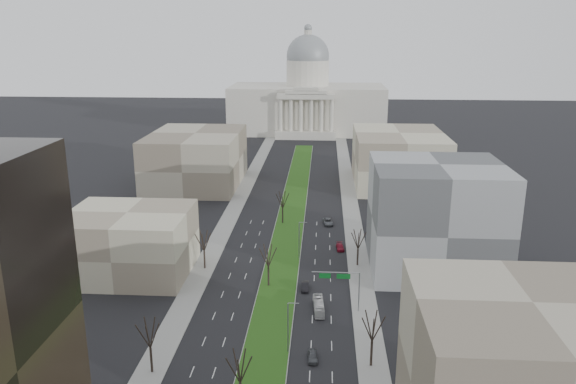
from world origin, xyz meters
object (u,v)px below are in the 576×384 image
at_px(car_grey_near, 313,356).
at_px(box_van, 319,306).
at_px(car_black, 305,286).
at_px(car_grey_far, 328,222).
at_px(car_red, 340,247).

height_order(car_grey_near, box_van, box_van).
relative_size(car_grey_near, car_black, 0.92).
bearing_deg(car_grey_far, car_red, -88.05).
bearing_deg(car_grey_near, car_grey_far, 83.69).
bearing_deg(car_red, car_grey_far, 94.75).
height_order(car_grey_near, car_red, car_grey_near).
height_order(car_red, car_grey_far, car_grey_far).
bearing_deg(car_black, car_red, 69.64).
relative_size(car_grey_near, box_van, 0.52).
distance_m(car_grey_near, car_grey_far, 66.99).
bearing_deg(car_grey_near, car_red, 79.37).
relative_size(car_grey_far, box_van, 0.71).
xyz_separation_m(car_black, box_van, (2.93, -9.04, 0.34)).
height_order(car_grey_far, box_van, box_van).
height_order(car_black, car_grey_far, car_grey_far).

